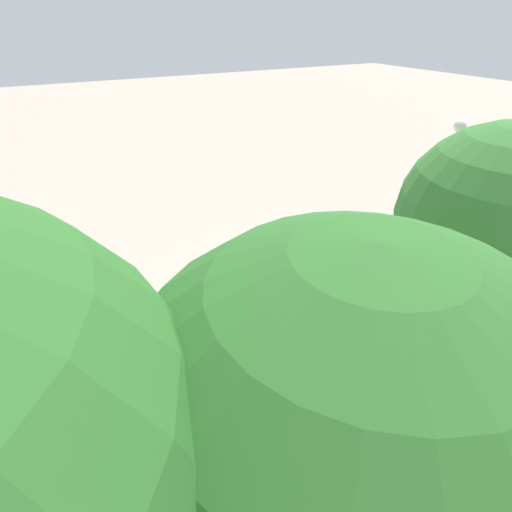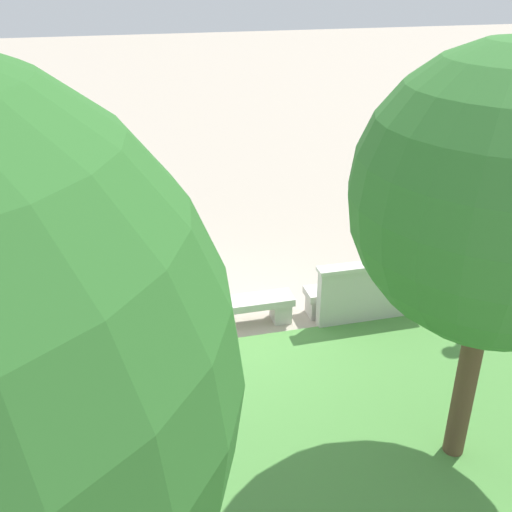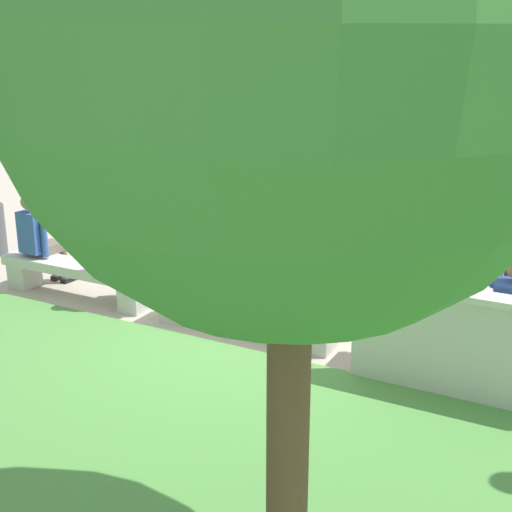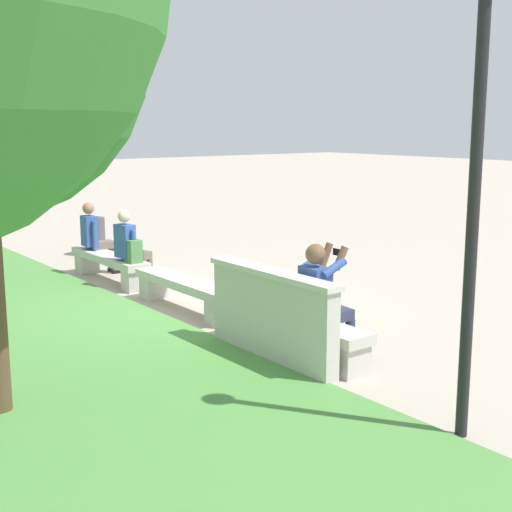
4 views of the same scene
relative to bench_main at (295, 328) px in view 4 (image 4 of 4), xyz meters
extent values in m
plane|color=#B2A593|center=(2.37, 0.00, -0.30)|extent=(80.00, 80.00, 0.00)
cube|color=beige|center=(0.00, 0.00, 0.09)|extent=(2.13, 0.40, 0.12)
cube|color=beige|center=(-0.89, 0.00, -0.14)|extent=(0.28, 0.34, 0.33)
cube|color=beige|center=(0.89, 0.00, -0.14)|extent=(0.28, 0.34, 0.33)
cube|color=beige|center=(2.37, 0.00, 0.09)|extent=(2.13, 0.40, 0.12)
cube|color=beige|center=(1.49, 0.00, -0.14)|extent=(0.28, 0.34, 0.33)
cube|color=beige|center=(3.26, 0.00, -0.14)|extent=(0.28, 0.34, 0.33)
cube|color=beige|center=(4.75, 0.00, 0.09)|extent=(2.13, 0.40, 0.12)
cube|color=beige|center=(3.86, 0.00, -0.14)|extent=(0.28, 0.34, 0.33)
cube|color=beige|center=(5.63, 0.00, -0.14)|extent=(0.28, 0.34, 0.33)
cube|color=beige|center=(0.00, 0.34, 0.17)|extent=(1.97, 0.18, 0.95)
cube|color=beige|center=(0.00, 0.34, 0.68)|extent=(2.03, 0.24, 0.06)
cube|color=brown|center=(0.00, 0.24, 0.28)|extent=(0.44, 0.02, 0.22)
cube|color=black|center=(-0.51, -0.44, -0.27)|extent=(0.12, 0.25, 0.06)
cylinder|color=#2D334C|center=(-0.51, -0.37, -0.06)|extent=(0.11, 0.11, 0.42)
cube|color=black|center=(-0.31, -0.46, -0.27)|extent=(0.12, 0.25, 0.06)
cylinder|color=#2D334C|center=(-0.31, -0.39, -0.06)|extent=(0.11, 0.11, 0.42)
cube|color=#2D334C|center=(-0.39, -0.19, 0.21)|extent=(0.33, 0.44, 0.12)
cube|color=#33519E|center=(-0.37, 0.04, 0.49)|extent=(0.36, 0.25, 0.56)
sphere|color=brown|center=(-0.37, 0.04, 0.91)|extent=(0.22, 0.22, 0.22)
cylinder|color=#33519E|center=(-0.57, -0.04, 0.78)|extent=(0.11, 0.32, 0.21)
cylinder|color=brown|center=(-0.52, -0.19, 0.86)|extent=(0.11, 0.19, 0.27)
cylinder|color=#33519E|center=(-0.19, -0.07, 0.78)|extent=(0.11, 0.32, 0.21)
cylinder|color=brown|center=(-0.27, -0.21, 0.86)|extent=(0.09, 0.19, 0.27)
cube|color=black|center=(-0.40, -0.26, 0.90)|extent=(0.15, 0.02, 0.08)
cube|color=black|center=(4.05, -0.43, -0.27)|extent=(0.13, 0.23, 0.06)
cylinder|color=#6B6051|center=(4.04, -0.37, -0.06)|extent=(0.10, 0.10, 0.42)
cube|color=black|center=(4.23, -0.40, -0.27)|extent=(0.13, 0.23, 0.06)
cylinder|color=#6B6051|center=(4.22, -0.34, -0.06)|extent=(0.10, 0.10, 0.42)
cube|color=#6B6051|center=(4.10, -0.18, 0.21)|extent=(0.34, 0.44, 0.12)
cube|color=#33519E|center=(4.07, 0.04, 0.47)|extent=(0.35, 0.25, 0.52)
sphere|color=beige|center=(4.07, 0.04, 0.86)|extent=(0.20, 0.20, 0.20)
cylinder|color=#33519E|center=(3.87, -0.01, 0.42)|extent=(0.08, 0.08, 0.48)
cylinder|color=#33519E|center=(4.27, 0.05, 0.42)|extent=(0.08, 0.08, 0.48)
cube|color=black|center=(5.27, -0.41, -0.27)|extent=(0.12, 0.23, 0.06)
cylinder|color=#6B6051|center=(5.27, -0.35, -0.06)|extent=(0.10, 0.10, 0.42)
cube|color=black|center=(5.45, -0.43, -0.27)|extent=(0.12, 0.23, 0.06)
cylinder|color=#6B6051|center=(5.45, -0.37, -0.06)|extent=(0.10, 0.10, 0.42)
cube|color=#6B6051|center=(5.38, -0.18, 0.21)|extent=(0.31, 0.42, 0.12)
cube|color=#33519E|center=(5.40, 0.04, 0.47)|extent=(0.33, 0.22, 0.52)
sphere|color=#9E7051|center=(5.40, 0.04, 0.86)|extent=(0.20, 0.20, 0.20)
cylinder|color=#33519E|center=(5.19, 0.04, 0.42)|extent=(0.08, 0.08, 0.48)
cylinder|color=#33519E|center=(5.59, 0.00, 0.42)|extent=(0.08, 0.08, 0.48)
cube|color=#4C7F47|center=(3.89, 0.00, 0.33)|extent=(0.28, 0.20, 0.36)
cube|color=#395F35|center=(3.89, -0.11, 0.25)|extent=(0.20, 0.06, 0.16)
torus|color=black|center=(3.89, 0.00, 0.53)|extent=(0.10, 0.02, 0.10)
cylinder|color=#4C4C51|center=(7.13, -0.82, 0.07)|extent=(0.44, 0.44, 0.75)
cylinder|color=black|center=(-2.50, 0.29, 1.44)|extent=(0.10, 0.10, 3.49)
camera|label=1|loc=(6.02, 6.26, 5.51)|focal=28.00mm
camera|label=2|loc=(3.83, 7.73, 4.87)|focal=42.00mm
camera|label=3|loc=(-1.11, 6.30, 2.85)|focal=50.00mm
camera|label=4|loc=(-5.92, 5.05, 2.27)|focal=50.00mm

